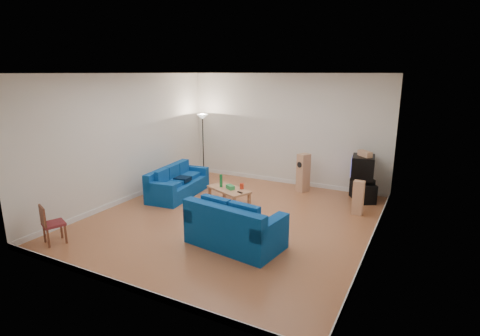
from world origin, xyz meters
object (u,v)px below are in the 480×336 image
at_px(coffee_table, 229,191).
at_px(television, 363,167).
at_px(sofa_loveseat, 234,230).
at_px(tv_stand, 363,191).
at_px(sofa_three_seat, 177,185).

distance_m(coffee_table, television, 3.48).
height_order(sofa_loveseat, coffee_table, sofa_loveseat).
height_order(coffee_table, television, television).
bearing_deg(tv_stand, television, -155.32).
bearing_deg(television, tv_stand, 46.99).
distance_m(sofa_three_seat, tv_stand, 4.89).
bearing_deg(sofa_three_seat, coffee_table, 84.40).
bearing_deg(sofa_three_seat, tv_stand, 106.49).
xyz_separation_m(coffee_table, tv_stand, (2.92, 1.87, -0.11)).
bearing_deg(sofa_three_seat, television, 107.20).
height_order(sofa_three_seat, sofa_loveseat, sofa_loveseat).
bearing_deg(sofa_loveseat, tv_stand, 74.45).
bearing_deg(sofa_loveseat, television, 75.41).
distance_m(coffee_table, tv_stand, 3.47).
bearing_deg(tv_stand, coffee_table, -87.74).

